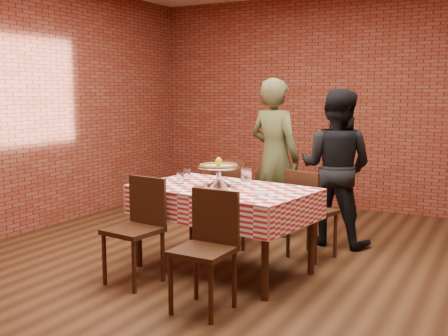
% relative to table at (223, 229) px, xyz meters
% --- Properties ---
extents(ground, '(6.00, 6.00, 0.00)m').
position_rel_table_xyz_m(ground, '(0.15, 0.09, -0.38)').
color(ground, black).
rests_on(ground, ground).
extents(back_wall, '(5.50, 0.00, 5.50)m').
position_rel_table_xyz_m(back_wall, '(0.15, 3.09, 1.08)').
color(back_wall, maroon).
rests_on(back_wall, ground).
extents(table, '(1.65, 1.13, 0.75)m').
position_rel_table_xyz_m(table, '(0.00, 0.00, 0.00)').
color(table, '#371B0F').
rests_on(table, ground).
extents(tablecloth, '(1.69, 1.17, 0.26)m').
position_rel_table_xyz_m(tablecloth, '(0.00, 0.00, 0.25)').
color(tablecloth, red).
rests_on(tablecloth, table).
extents(pizza_stand, '(0.48, 0.48, 0.17)m').
position_rel_table_xyz_m(pizza_stand, '(-0.06, 0.02, 0.47)').
color(pizza_stand, silver).
rests_on(pizza_stand, tablecloth).
extents(pizza, '(0.43, 0.43, 0.03)m').
position_rel_table_xyz_m(pizza, '(-0.06, 0.02, 0.56)').
color(pizza, '#C5B286').
rests_on(pizza, pizza_stand).
extents(lemon, '(0.08, 0.08, 0.08)m').
position_rel_table_xyz_m(lemon, '(-0.06, 0.02, 0.60)').
color(lemon, yellow).
rests_on(lemon, pizza).
extents(water_glass_left, '(0.08, 0.08, 0.11)m').
position_rel_table_xyz_m(water_glass_left, '(-0.43, -0.03, 0.44)').
color(water_glass_left, white).
rests_on(water_glass_left, tablecloth).
extents(water_glass_right, '(0.08, 0.08, 0.11)m').
position_rel_table_xyz_m(water_glass_right, '(-0.49, 0.19, 0.44)').
color(water_glass_right, white).
rests_on(water_glass_right, tablecloth).
extents(side_plate, '(0.18, 0.18, 0.01)m').
position_rel_table_xyz_m(side_plate, '(0.42, -0.13, 0.39)').
color(side_plate, white).
rests_on(side_plate, tablecloth).
extents(sweetener_packet_a, '(0.05, 0.04, 0.00)m').
position_rel_table_xyz_m(sweetener_packet_a, '(0.59, -0.28, 0.39)').
color(sweetener_packet_a, white).
rests_on(sweetener_packet_a, tablecloth).
extents(sweetener_packet_b, '(0.05, 0.04, 0.00)m').
position_rel_table_xyz_m(sweetener_packet_b, '(0.55, -0.20, 0.39)').
color(sweetener_packet_b, white).
rests_on(sweetener_packet_b, tablecloth).
extents(condiment_caddy, '(0.11, 0.09, 0.14)m').
position_rel_table_xyz_m(condiment_caddy, '(0.08, 0.33, 0.45)').
color(condiment_caddy, silver).
rests_on(condiment_caddy, tablecloth).
extents(chair_near_left, '(0.44, 0.44, 0.88)m').
position_rel_table_xyz_m(chair_near_left, '(-0.50, -0.65, 0.06)').
color(chair_near_left, '#371B0F').
rests_on(chair_near_left, ground).
extents(chair_near_right, '(0.41, 0.41, 0.87)m').
position_rel_table_xyz_m(chair_near_right, '(0.31, -0.88, 0.06)').
color(chair_near_right, '#371B0F').
rests_on(chair_near_right, ground).
extents(chair_far_left, '(0.48, 0.48, 0.90)m').
position_rel_table_xyz_m(chair_far_left, '(-0.25, 0.82, 0.07)').
color(chair_far_left, '#371B0F').
rests_on(chair_far_left, ground).
extents(chair_far_right, '(0.48, 0.48, 0.86)m').
position_rel_table_xyz_m(chair_far_right, '(0.58, 0.73, 0.05)').
color(chair_far_right, '#371B0F').
rests_on(chair_far_right, ground).
extents(diner_olive, '(0.72, 0.56, 1.74)m').
position_rel_table_xyz_m(diner_olive, '(-0.09, 1.38, 0.50)').
color(diner_olive, '#474A2A').
rests_on(diner_olive, ground).
extents(diner_black, '(0.82, 0.66, 1.62)m').
position_rel_table_xyz_m(diner_black, '(0.62, 1.31, 0.44)').
color(diner_black, black).
rests_on(diner_black, ground).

